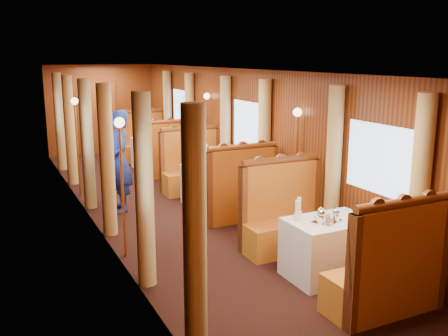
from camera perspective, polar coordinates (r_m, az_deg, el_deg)
floor at (r=9.18m, az=-5.49°, el=-4.70°), size 3.00×12.00×0.01m
ceiling at (r=8.77m, az=-5.85°, el=11.09°), size 3.00×12.00×0.01m
wall_far at (r=14.62m, az=-13.84°, el=6.51°), size 3.00×0.01×2.50m
wall_left at (r=8.50m, az=-15.20°, el=2.18°), size 0.01×12.00×2.50m
wall_right at (r=9.50m, az=2.88°, el=3.68°), size 0.01×12.00×2.50m
doorway_far at (r=14.62m, az=-13.77°, el=5.52°), size 0.80×0.04×2.00m
table_near at (r=6.48m, az=11.86°, el=-8.96°), size 1.05×0.72×0.75m
banquette_near_fwd at (r=5.76m, az=18.13°, el=-11.65°), size 1.30×0.55×1.34m
banquette_near_aft at (r=7.24m, az=6.99°, el=-6.04°), size 1.30×0.55×1.34m
table_mid at (r=9.35m, az=-1.23°, el=-1.93°), size 1.05×0.72×0.75m
banquette_mid_fwd at (r=8.46m, az=1.62°, el=-3.18°), size 1.30×0.55×1.34m
banquette_mid_aft at (r=10.24m, az=-3.58°, el=-0.37°), size 1.30×0.55×1.34m
table_far at (r=12.54m, az=-7.87°, el=1.73°), size 1.05×0.72×0.75m
banquette_far_fwd at (r=11.59m, az=-6.33°, el=1.11°), size 1.30×0.55×1.34m
banquette_far_aft at (r=13.49m, az=-9.21°, el=2.67°), size 1.30×0.55×1.34m
tea_tray at (r=6.27m, az=11.64°, el=-6.00°), size 0.41×0.37×0.01m
teapot_left at (r=6.15m, az=11.07°, el=-5.68°), size 0.19×0.15×0.15m
teapot_right at (r=6.28m, az=12.66°, el=-5.45°), size 0.20×0.17×0.13m
teapot_back at (r=6.31m, az=11.00°, el=-5.33°), size 0.18×0.16×0.12m
fruit_plate at (r=6.43m, az=15.16°, el=-5.60°), size 0.21×0.21×0.05m
cup_inboard at (r=6.21m, az=8.33°, el=-5.07°), size 0.08×0.08×0.26m
cup_outboard at (r=6.34m, az=8.54°, el=-4.73°), size 0.08×0.08×0.26m
rose_vase_mid at (r=9.20m, az=-1.11°, el=1.36°), size 0.06×0.06×0.36m
rose_vase_far at (r=12.44m, az=-8.01°, el=4.22°), size 0.06×0.06×0.36m
window_left_near at (r=5.14m, az=-7.81°, el=-1.95°), size 0.01×1.20×0.90m
curtain_left_near_a at (r=4.55m, az=-3.37°, el=-7.42°), size 0.22×0.22×2.35m
curtain_left_near_b at (r=5.96m, az=-9.10°, el=-2.68°), size 0.22×0.22×2.35m
window_right_near at (r=6.64m, az=17.33°, el=0.94°), size 0.01×1.20×0.90m
curtain_right_near_a at (r=6.10m, az=21.40°, el=-3.05°), size 0.22×0.22×2.35m
curtain_right_near_b at (r=7.21m, az=12.38°, el=-0.12°), size 0.22×0.22×2.35m
window_left_mid at (r=8.47m, az=-15.18°, el=3.52°), size 0.01×1.20×0.90m
curtain_left_mid_a at (r=7.79m, az=-13.23°, el=0.79°), size 0.22×0.22×2.35m
curtain_left_mid_b at (r=9.29m, az=-15.35°, el=2.57°), size 0.22×0.22×2.35m
window_right_mid at (r=9.46m, az=2.81°, el=4.87°), size 0.01×1.20×0.90m
curtain_right_mid_a at (r=8.78m, az=4.61°, el=2.42°), size 0.22×0.22×2.35m
curtain_right_mid_b at (r=10.14m, az=0.17°, el=3.84°), size 0.22×0.22×2.35m
window_left_far at (r=11.90m, az=-18.37°, el=5.86°), size 0.01×1.20×0.90m
curtain_left_far_a at (r=11.19m, az=-17.20°, el=4.11°), size 0.22×0.22×2.35m
curtain_left_far_b at (r=12.72m, az=-18.29°, el=5.01°), size 0.22×0.22×2.35m
window_right_far at (r=12.63m, az=-4.83°, el=6.81°), size 0.01×1.20×0.90m
curtain_right_far_a at (r=11.90m, az=-3.93°, el=5.13°), size 0.22×0.22×2.35m
curtain_right_far_b at (r=13.35m, az=-6.43°, el=5.91°), size 0.22×0.22×2.35m
sconce_left_fore at (r=6.82m, az=-11.68°, el=0.98°), size 0.14×0.14×1.95m
sconce_right_fore at (r=7.95m, az=8.28°, el=2.77°), size 0.14×0.14×1.95m
sconce_left_aft at (r=10.20m, az=-16.54°, el=4.56°), size 0.14×0.14×1.95m
sconce_right_aft at (r=10.99m, az=-1.95°, el=5.63°), size 0.14×0.14×1.95m
steward at (r=9.01m, az=-11.91°, el=0.73°), size 0.44×0.66×1.82m
passenger at (r=9.98m, az=-3.12°, el=1.15°), size 0.40×0.44×0.76m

